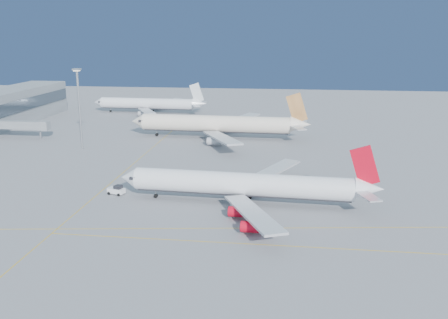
% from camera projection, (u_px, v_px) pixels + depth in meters
% --- Properties ---
extents(ground, '(500.00, 500.00, 0.00)m').
position_uv_depth(ground, '(253.00, 218.00, 109.87)').
color(ground, slate).
rests_on(ground, ground).
extents(jet_bridge, '(23.60, 3.60, 6.90)m').
position_uv_depth(jet_bridge, '(22.00, 125.00, 189.20)').
color(jet_bridge, gray).
rests_on(jet_bridge, ground).
extents(taxiway_lines, '(118.86, 140.00, 0.02)m').
position_uv_depth(taxiway_lines, '(193.00, 205.00, 117.77)').
color(taxiway_lines, '#D3A00B').
rests_on(taxiway_lines, ground).
extents(airliner_virgin, '(62.86, 56.40, 15.51)m').
position_uv_depth(airliner_virgin, '(247.00, 185.00, 117.72)').
color(airliner_virgin, white).
rests_on(airliner_virgin, ground).
extents(airliner_etihad, '(69.29, 64.09, 18.10)m').
position_uv_depth(airliner_etihad, '(219.00, 124.00, 189.57)').
color(airliner_etihad, beige).
rests_on(airliner_etihad, ground).
extents(airliner_third, '(57.87, 53.41, 15.54)m').
position_uv_depth(airliner_third, '(150.00, 104.00, 247.60)').
color(airliner_third, white).
rests_on(airliner_third, ground).
extents(pushback_tug, '(4.68, 3.56, 2.39)m').
position_uv_depth(pushback_tug, '(117.00, 190.00, 125.36)').
color(pushback_tug, white).
rests_on(pushback_tug, ground).
extents(light_mast, '(2.39, 2.39, 27.63)m').
position_uv_depth(light_mast, '(79.00, 102.00, 169.81)').
color(light_mast, gray).
rests_on(light_mast, ground).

